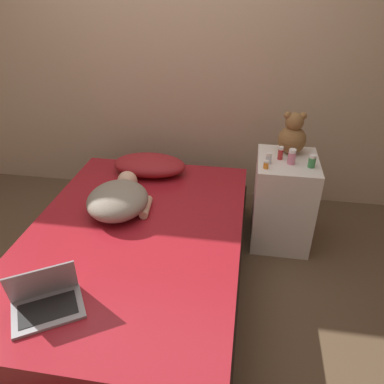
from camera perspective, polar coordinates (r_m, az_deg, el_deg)
name	(u,v)px	position (r m, az deg, el deg)	size (l,w,h in m)	color
ground_plane	(138,279)	(2.69, -8.27, -12.93)	(12.00, 12.00, 0.00)	brown
wall_back	(171,48)	(3.26, -3.21, 21.09)	(8.00, 0.06, 2.60)	tan
bed	(135,256)	(2.56, -8.61, -9.69)	(1.40, 2.04, 0.40)	#2D2319
nightstand	(283,201)	(2.91, 13.65, -1.29)	(0.43, 0.50, 0.69)	silver
pillow	(150,165)	(3.07, -6.49, 4.12)	(0.59, 0.35, 0.15)	maroon
person_lying	(119,198)	(2.61, -11.05, -0.98)	(0.46, 0.63, 0.19)	gray
laptop	(46,300)	(2.04, -21.38, -15.04)	(0.41, 0.37, 0.23)	#9E9EA3
teddy_bear	(293,135)	(2.81, 15.07, 8.34)	(0.20, 0.20, 0.31)	brown
bottle_red	(281,153)	(2.72, 13.34, 5.79)	(0.04, 0.04, 0.09)	#B72D2D
bottle_pink	(292,157)	(2.67, 14.98, 5.21)	(0.05, 0.05, 0.11)	pink
bottle_orange	(266,165)	(2.58, 11.22, 4.11)	(0.03, 0.03, 0.06)	orange
bottle_clear	(269,158)	(2.65, 11.62, 5.05)	(0.04, 0.04, 0.08)	silver
bottle_green	(312,161)	(2.67, 17.82, 4.49)	(0.05, 0.05, 0.09)	#3D8E4C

